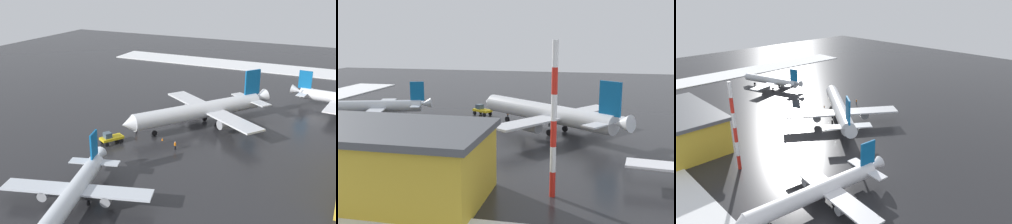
{
  "view_description": "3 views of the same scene",
  "coord_description": "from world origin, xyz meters",
  "views": [
    {
      "loc": [
        -79.95,
        -32.16,
        33.77
      ],
      "look_at": [
        -4.68,
        4.04,
        5.08
      ],
      "focal_mm": 45.0,
      "sensor_mm": 36.0,
      "label": 1
    },
    {
      "loc": [
        12.95,
        -81.62,
        19.84
      ],
      "look_at": [
        -4.44,
        -4.34,
        4.33
      ],
      "focal_mm": 45.0,
      "sensor_mm": 36.0,
      "label": 2
    },
    {
      "loc": [
        65.47,
        -59.45,
        35.46
      ],
      "look_at": [
        6.17,
        -1.55,
        3.64
      ],
      "focal_mm": 35.0,
      "sensor_mm": 36.0,
      "label": 3
    }
  ],
  "objects": [
    {
      "name": "ground_plane",
      "position": [
        0.0,
        0.0,
        0.0
      ],
      "size": [
        240.0,
        240.0,
        0.0
      ],
      "primitive_type": "plane",
      "color": "#232326"
    },
    {
      "name": "airplane_far_rear",
      "position": [
        3.34,
        -0.61,
        3.72
      ],
      "size": [
        32.83,
        28.27,
        11.27
      ],
      "rotation": [
        0.0,
        0.0,
        2.53
      ],
      "color": "silver",
      "rests_on": "ground_plane"
    },
    {
      "name": "airplane_distant_tail",
      "position": [
        -37.52,
        3.65,
        2.74
      ],
      "size": [
        27.31,
        22.98,
        8.28
      ],
      "rotation": [
        0.0,
        0.0,
        3.43
      ],
      "color": "silver",
      "rests_on": "ground_plane"
    },
    {
      "name": "pushback_tug",
      "position": [
        -14.11,
        12.38,
        1.28
      ],
      "size": [
        5.09,
        4.19,
        2.5
      ],
      "rotation": [
        0.0,
        0.0,
        2.62
      ],
      "color": "gold",
      "rests_on": "ground_plane"
    },
    {
      "name": "ground_crew_by_nose_gear",
      "position": [
        -11.24,
        -0.65,
        0.97
      ],
      "size": [
        0.36,
        0.36,
        1.71
      ],
      "rotation": [
        0.0,
        0.0,
        0.95
      ],
      "color": "black",
      "rests_on": "ground_plane"
    },
    {
      "name": "ground_crew_beside_wing",
      "position": [
        -2.83,
        12.77,
        0.97
      ],
      "size": [
        0.36,
        0.36,
        1.71
      ],
      "rotation": [
        0.0,
        0.0,
        1.13
      ],
      "color": "black",
      "rests_on": "ground_plane"
    },
    {
      "name": "ground_crew_mid_apron",
      "position": [
        -7.3,
        10.33,
        0.97
      ],
      "size": [
        0.36,
        0.36,
        1.71
      ],
      "rotation": [
        0.0,
        0.0,
        3.83
      ],
      "color": "black",
      "rests_on": "ground_plane"
    },
    {
      "name": "antenna_mast",
      "position": [
        7.86,
        -33.49,
        9.38
      ],
      "size": [
        0.7,
        0.7,
        18.77
      ],
      "color": "red",
      "rests_on": "ground_plane"
    },
    {
      "name": "cargo_hangar",
      "position": [
        -11.72,
        -37.99,
        4.44
      ],
      "size": [
        25.07,
        15.11,
        8.8
      ],
      "rotation": [
        0.0,
        0.0,
        0.0
      ],
      "color": "gold",
      "rests_on": "ground_plane"
    },
    {
      "name": "traffic_cone_near_nose",
      "position": [
        6.31,
        7.13,
        0.28
      ],
      "size": [
        0.36,
        0.36,
        0.55
      ],
      "primitive_type": "cone",
      "color": "orange",
      "rests_on": "ground_plane"
    },
    {
      "name": "traffic_cone_mid_line",
      "position": [
        -8.12,
        3.69,
        0.28
      ],
      "size": [
        0.36,
        0.36,
        0.55
      ],
      "primitive_type": "cone",
      "color": "orange",
      "rests_on": "ground_plane"
    }
  ]
}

